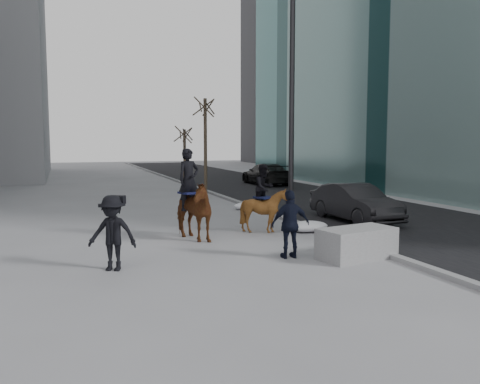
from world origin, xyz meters
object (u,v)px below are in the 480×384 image
object	(u,v)px
planter	(357,243)
mounted_left	(190,206)
car_near	(355,203)
mounted_right	(265,205)

from	to	relation	value
planter	mounted_left	size ratio (longest dim) A/B	0.72
planter	car_near	distance (m)	6.18
mounted_right	car_near	bearing A→B (deg)	14.65
car_near	mounted_left	world-z (taller)	mounted_left
mounted_left	mounted_right	size ratio (longest dim) A/B	1.24
mounted_right	mounted_left	bearing A→B (deg)	-171.96
mounted_left	mounted_right	distance (m)	2.64
car_near	mounted_left	xyz separation A→B (m)	(-6.65, -1.43, 0.33)
planter	mounted_right	distance (m)	4.31
car_near	mounted_right	size ratio (longest dim) A/B	1.90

